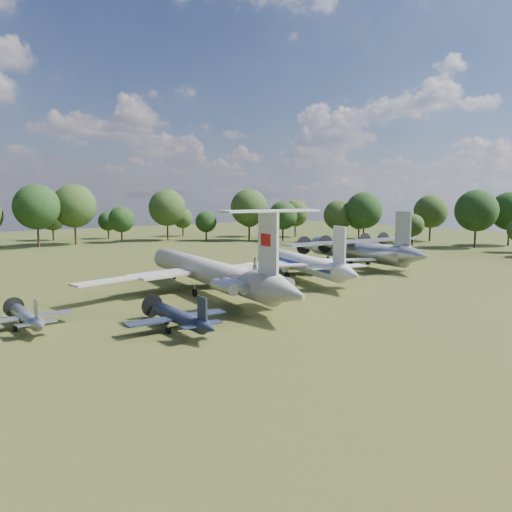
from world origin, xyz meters
TOP-DOWN VIEW (x-y plane):
  - ground at (0.00, 0.00)m, footprint 300.00×300.00m
  - il62_airliner at (-1.33, 3.42)m, footprint 43.93×53.51m
  - tu104_jet at (18.51, 5.84)m, footprint 40.07×46.66m
  - an12_transport at (37.27, 8.68)m, footprint 36.97×40.23m
  - small_prop_west at (-14.75, -11.93)m, footprint 11.58×15.37m
  - small_prop_northwest at (-26.77, -1.35)m, footprint 9.79×13.25m
  - person_on_il62 at (-3.19, -9.84)m, footprint 0.73×0.58m

SIDE VIEW (x-z plane):
  - ground at x=0.00m, z-range 0.00..0.00m
  - small_prop_northwest at x=-26.77m, z-range 0.00..1.93m
  - small_prop_west at x=-14.75m, z-range 0.00..2.18m
  - tu104_jet at x=18.51m, z-range 0.00..3.97m
  - an12_transport at x=37.27m, z-range 0.00..4.76m
  - il62_airliner at x=-1.33m, z-range 0.00..4.78m
  - person_on_il62 at x=-3.19m, z-range 4.78..6.54m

